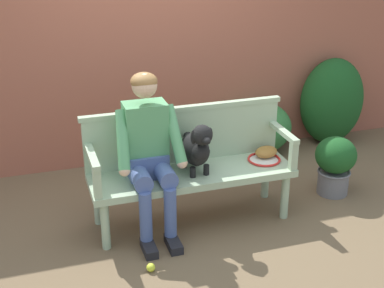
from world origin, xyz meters
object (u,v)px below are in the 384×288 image
(person_seated, at_px, (148,148))
(tennis_ball, at_px, (151,268))
(potted_plant, at_px, (335,163))
(tennis_racket, at_px, (264,158))
(baseball_glove, at_px, (266,152))
(dog_on_bench, at_px, (197,147))
(garden_bench, at_px, (192,178))

(person_seated, bearing_deg, tennis_ball, -103.98)
(tennis_ball, bearing_deg, potted_plant, 19.24)
(tennis_ball, distance_m, potted_plant, 2.07)
(tennis_racket, bearing_deg, baseball_glove, 52.17)
(tennis_racket, xyz_separation_m, baseball_glove, (0.03, 0.04, 0.04))
(dog_on_bench, distance_m, baseball_glove, 0.72)
(person_seated, height_order, tennis_ball, person_seated)
(dog_on_bench, height_order, baseball_glove, dog_on_bench)
(baseball_glove, relative_size, tennis_ball, 3.33)
(tennis_racket, bearing_deg, potted_plant, 2.30)
(dog_on_bench, height_order, potted_plant, dog_on_bench)
(person_seated, xyz_separation_m, tennis_racket, (1.05, 0.06, -0.26))
(garden_bench, distance_m, tennis_racket, 0.69)
(tennis_ball, bearing_deg, dog_on_bench, 46.19)
(tennis_racket, bearing_deg, garden_bench, -176.64)
(tennis_racket, height_order, potted_plant, potted_plant)
(tennis_racket, distance_m, baseball_glove, 0.07)
(garden_bench, height_order, baseball_glove, baseball_glove)
(person_seated, relative_size, potted_plant, 2.37)
(tennis_racket, bearing_deg, person_seated, -176.95)
(dog_on_bench, xyz_separation_m, baseball_glove, (0.69, 0.12, -0.19))
(garden_bench, xyz_separation_m, potted_plant, (1.42, 0.07, -0.09))
(baseball_glove, distance_m, potted_plant, 0.73)
(dog_on_bench, height_order, tennis_ball, dog_on_bench)
(potted_plant, bearing_deg, person_seated, -177.26)
(dog_on_bench, bearing_deg, person_seated, 176.85)
(garden_bench, height_order, tennis_ball, garden_bench)
(tennis_racket, bearing_deg, dog_on_bench, -173.19)
(tennis_ball, height_order, potted_plant, potted_plant)
(baseball_glove, bearing_deg, potted_plant, -24.88)
(dog_on_bench, xyz_separation_m, tennis_ball, (-0.55, -0.57, -0.67))
(dog_on_bench, relative_size, tennis_racket, 0.84)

